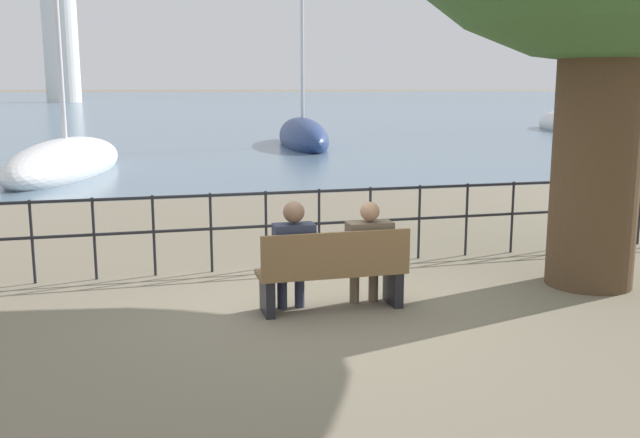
# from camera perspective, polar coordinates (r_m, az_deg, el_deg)

# --- Properties ---
(ground_plane) EXTENTS (1000.00, 1000.00, 0.00)m
(ground_plane) POSITION_cam_1_polar(r_m,az_deg,el_deg) (7.90, 0.93, -7.19)
(ground_plane) COLOR #7A705B
(harbor_water) EXTENTS (600.00, 300.00, 0.01)m
(harbor_water) POSITION_cam_1_polar(r_m,az_deg,el_deg) (165.65, -14.27, 9.42)
(harbor_water) COLOR slate
(harbor_water) RESTS_ON ground_plane
(park_bench) EXTENTS (1.63, 0.45, 0.90)m
(park_bench) POSITION_cam_1_polar(r_m,az_deg,el_deg) (7.72, 1.07, -4.31)
(park_bench) COLOR brown
(park_bench) RESTS_ON ground_plane
(seated_person_left) EXTENTS (0.44, 0.35, 1.22)m
(seated_person_left) POSITION_cam_1_polar(r_m,az_deg,el_deg) (7.63, -2.14, -2.56)
(seated_person_left) COLOR #2D3347
(seated_person_left) RESTS_ON ground_plane
(seated_person_right) EXTENTS (0.50, 0.35, 1.18)m
(seated_person_right) POSITION_cam_1_polar(r_m,az_deg,el_deg) (7.86, 3.89, -2.36)
(seated_person_right) COLOR brown
(seated_person_right) RESTS_ON ground_plane
(promenade_railing) EXTENTS (13.91, 0.04, 1.05)m
(promenade_railing) POSITION_cam_1_polar(r_m,az_deg,el_deg) (9.55, -2.19, 0.22)
(promenade_railing) COLOR black
(promenade_railing) RESTS_ON ground_plane
(sailboat_0) EXTENTS (3.78, 7.61, 10.49)m
(sailboat_0) POSITION_cam_1_polar(r_m,az_deg,el_deg) (21.01, -19.63, 4.29)
(sailboat_0) COLOR white
(sailboat_0) RESTS_ON ground_plane
(sailboat_2) EXTENTS (2.58, 8.26, 11.11)m
(sailboat_2) POSITION_cam_1_polar(r_m,az_deg,el_deg) (29.42, -1.40, 6.60)
(sailboat_2) COLOR navy
(sailboat_2) RESTS_ON ground_plane
(sailboat_3) EXTENTS (4.26, 7.10, 8.05)m
(sailboat_3) POSITION_cam_1_polar(r_m,az_deg,el_deg) (42.81, 18.88, 7.22)
(sailboat_3) COLOR white
(sailboat_3) RESTS_ON ground_plane
(harbor_lighthouse) EXTENTS (5.13, 5.13, 27.14)m
(harbor_lighthouse) POSITION_cam_1_polar(r_m,az_deg,el_deg) (118.05, -20.15, 14.91)
(harbor_lighthouse) COLOR white
(harbor_lighthouse) RESTS_ON ground_plane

